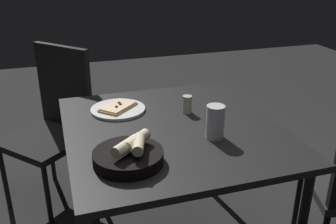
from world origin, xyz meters
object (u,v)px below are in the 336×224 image
bread_basket (129,155)px  beer_glass (215,123)px  pizza_plate (118,109)px  dining_table (172,139)px  pepper_shaker (187,105)px  chair_near (54,118)px

bread_basket → beer_glass: bearing=-166.1°
pizza_plate → dining_table: bearing=128.0°
pizza_plate → bread_basket: size_ratio=1.02×
pepper_shaker → bread_basket: bearing=45.9°
dining_table → pepper_shaker: (-0.12, -0.13, 0.10)m
dining_table → pizza_plate: size_ratio=3.78×
beer_glass → pepper_shaker: size_ratio=1.66×
chair_near → beer_glass: bearing=126.5°
beer_glass → pizza_plate: bearing=-51.1°
beer_glass → chair_near: chair_near is taller
beer_glass → chair_near: (0.66, -0.90, -0.27)m
pizza_plate → beer_glass: bearing=128.9°
dining_table → chair_near: 0.91m
dining_table → beer_glass: 0.25m
dining_table → bread_basket: 0.38m
pizza_plate → pepper_shaker: pepper_shaker is taller
pizza_plate → chair_near: 0.61m
dining_table → pizza_plate: (0.20, -0.26, 0.08)m
beer_glass → chair_near: size_ratio=0.15×
pizza_plate → pepper_shaker: (-0.33, 0.13, 0.03)m
dining_table → bread_basket: bread_basket is taller
beer_glass → chair_near: bearing=-53.5°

